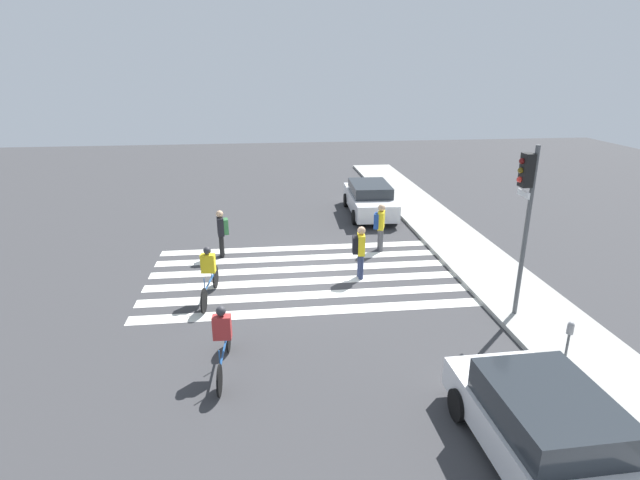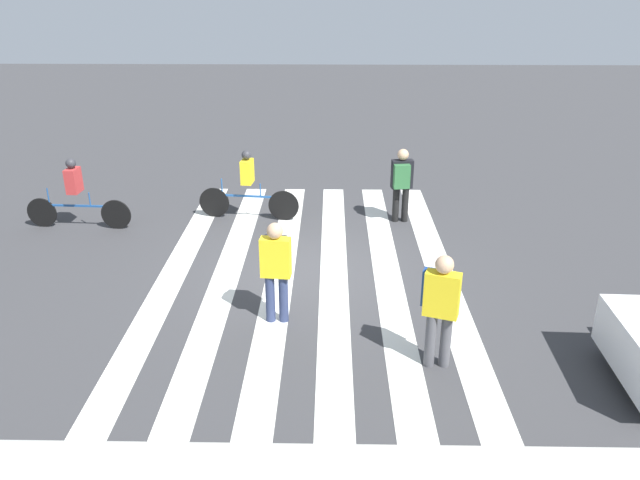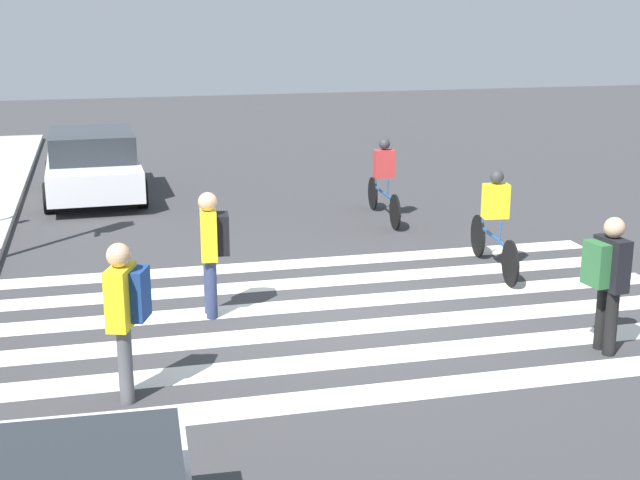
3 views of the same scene
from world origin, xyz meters
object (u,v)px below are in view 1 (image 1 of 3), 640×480
Objects in this scene: pedestrian_adult_tall_backpack at (222,230)px; car_parked_silver_sedan at (370,198)px; traffic_light at (526,201)px; pedestrian_adult_blue_shirt at (360,248)px; pedestrian_adult_yellow_jacket at (380,224)px; cyclist_mid_street at (223,337)px; parking_meter at (569,335)px; car_parked_dark_suv at (546,429)px; cyclist_near_curb at (209,272)px.

car_parked_silver_sedan is (-4.69, 6.39, -0.25)m from pedestrian_adult_tall_backpack.
pedestrian_adult_blue_shirt is (-3.16, -3.61, -2.28)m from traffic_light.
pedestrian_adult_blue_shirt is (2.44, -1.24, -0.01)m from pedestrian_adult_yellow_jacket.
cyclist_mid_street is (4.83, -4.03, -0.16)m from pedestrian_adult_blue_shirt.
car_parked_silver_sedan is (-12.91, -1.74, -0.18)m from parking_meter.
pedestrian_adult_tall_backpack is at bearing -124.84° from traffic_light.
pedestrian_adult_yellow_jacket is 10.78m from car_parked_dark_suv.
cyclist_near_curb is at bearing -140.64° from car_parked_dark_suv.
pedestrian_adult_blue_shirt is at bearing 109.24° from cyclist_near_curb.
cyclist_mid_street is 6.62m from car_parked_dark_suv.
cyclist_near_curb is at bearing -104.35° from traffic_light.
car_parked_silver_sedan is at bearing 171.28° from pedestrian_adult_blue_shirt.
traffic_light reaches higher than cyclist_near_curb.
traffic_light is 1.99× the size of cyclist_near_curb.
parking_meter is 0.29× the size of car_parked_dark_suv.
cyclist_mid_street reaches higher than parking_meter.
cyclist_mid_street is at bearing -96.70° from parking_meter.
parking_meter is at bearing -143.18° from pedestrian_adult_tall_backpack.
traffic_light is 8.18m from cyclist_mid_street.
parking_meter is at bearing 86.30° from cyclist_mid_street.
parking_meter is 0.26× the size of car_parked_silver_sedan.
cyclist_mid_street is at bearing 176.04° from pedestrian_adult_tall_backpack.
cyclist_near_curb reaches higher than car_parked_dark_suv.
car_parked_dark_suv is at bearing 1.20° from car_parked_silver_sedan.
car_parked_dark_suv is (8.33, 1.59, -0.28)m from pedestrian_adult_blue_shirt.
traffic_light reaches higher than parking_meter.
pedestrian_adult_tall_backpack is at bearing -151.87° from car_parked_dark_suv.
pedestrian_adult_tall_backpack is 0.73× the size of cyclist_near_curb.
cyclist_near_curb is at bearing -36.25° from car_parked_silver_sedan.
pedestrian_adult_yellow_jacket is at bearing 147.10° from cyclist_mid_street.
traffic_light reaches higher than pedestrian_adult_blue_shirt.
traffic_light is 10.80m from car_parked_silver_sedan.
parking_meter is 0.70× the size of pedestrian_adult_yellow_jacket.
cyclist_mid_street is 13.38m from car_parked_silver_sedan.
cyclist_near_curb is at bearing -39.94° from pedestrian_adult_yellow_jacket.
cyclist_near_curb is 10.51m from car_parked_silver_sedan.
cyclist_mid_street is (3.78, 0.65, -0.00)m from cyclist_near_curb.
traffic_light reaches higher than car_parked_silver_sedan.
car_parked_silver_sedan is (-10.35, -1.74, -2.55)m from traffic_light.
traffic_light is at bearing 105.29° from cyclist_mid_street.
pedestrian_adult_blue_shirt reaches higher than car_parked_dark_suv.
pedestrian_adult_tall_backpack is 12.43m from car_parked_dark_suv.
pedestrian_adult_yellow_jacket is 8.98m from cyclist_mid_street.
parking_meter is at bearing -0.00° from traffic_light.
pedestrian_adult_yellow_jacket reaches higher than pedestrian_adult_tall_backpack.
traffic_light is at bearing 157.33° from car_parked_dark_suv.
cyclist_mid_street is at bearing -16.41° from pedestrian_adult_yellow_jacket.
car_parked_silver_sedan is 1.10× the size of car_parked_dark_suv.
traffic_light reaches higher than cyclist_mid_street.
traffic_light is at bearing 11.77° from car_parked_silver_sedan.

